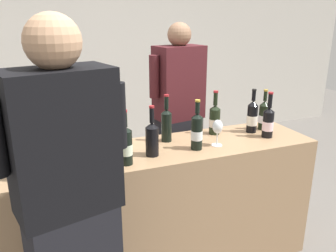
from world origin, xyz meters
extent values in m
cube|color=beige|center=(0.00, 2.60, 1.40)|extent=(8.00, 0.10, 2.80)
cube|color=#9E7A56|center=(0.00, 0.00, 0.45)|extent=(2.07, 0.53, 0.90)
cylinder|color=black|center=(0.44, 0.14, 1.00)|extent=(0.08, 0.08, 0.19)
cone|color=black|center=(0.44, 0.14, 1.11)|extent=(0.08, 0.08, 0.03)
cylinder|color=black|center=(0.44, 0.14, 1.17)|extent=(0.03, 0.03, 0.09)
cylinder|color=maroon|center=(0.44, 0.14, 1.22)|extent=(0.03, 0.03, 0.01)
cylinder|color=beige|center=(0.44, 0.14, 0.99)|extent=(0.08, 0.08, 0.06)
cylinder|color=black|center=(-0.30, -0.15, 1.01)|extent=(0.08, 0.08, 0.20)
cone|color=black|center=(-0.30, -0.15, 1.12)|extent=(0.08, 0.08, 0.03)
cylinder|color=black|center=(-0.30, -0.15, 1.18)|extent=(0.03, 0.03, 0.09)
cylinder|color=maroon|center=(-0.30, -0.15, 1.23)|extent=(0.03, 0.03, 0.01)
cylinder|color=silver|center=(-0.30, -0.15, 1.00)|extent=(0.08, 0.08, 0.06)
cylinder|color=black|center=(0.06, 0.12, 1.00)|extent=(0.07, 0.07, 0.20)
cone|color=black|center=(0.06, 0.12, 1.12)|extent=(0.07, 0.07, 0.03)
cylinder|color=black|center=(0.06, 0.12, 1.18)|extent=(0.03, 0.03, 0.09)
cylinder|color=maroon|center=(0.06, 0.12, 1.23)|extent=(0.03, 0.03, 0.01)
cylinder|color=black|center=(0.18, -0.09, 1.01)|extent=(0.07, 0.07, 0.21)
cone|color=black|center=(0.18, -0.09, 1.13)|extent=(0.07, 0.07, 0.03)
cylinder|color=black|center=(0.18, -0.09, 1.18)|extent=(0.03, 0.03, 0.08)
cylinder|color=#B79333|center=(0.18, -0.09, 1.23)|extent=(0.03, 0.03, 0.01)
cylinder|color=silver|center=(0.18, -0.09, 1.00)|extent=(0.08, 0.08, 0.06)
cylinder|color=black|center=(0.76, -0.06, 1.00)|extent=(0.08, 0.08, 0.19)
cone|color=black|center=(0.76, -0.06, 1.11)|extent=(0.08, 0.08, 0.03)
cylinder|color=black|center=(0.76, -0.06, 1.17)|extent=(0.03, 0.03, 0.10)
cylinder|color=maroon|center=(0.76, -0.06, 1.23)|extent=(0.03, 0.03, 0.01)
cylinder|color=silver|center=(0.76, -0.06, 0.99)|extent=(0.08, 0.08, 0.07)
cylinder|color=black|center=(0.84, 0.09, 1.00)|extent=(0.07, 0.07, 0.19)
cone|color=black|center=(0.84, 0.09, 1.11)|extent=(0.07, 0.07, 0.04)
cylinder|color=black|center=(0.84, 0.09, 1.16)|extent=(0.03, 0.03, 0.07)
cylinder|color=#B79333|center=(0.84, 0.09, 1.21)|extent=(0.03, 0.03, 0.01)
cylinder|color=silver|center=(0.84, 0.09, 0.99)|extent=(0.08, 0.08, 0.06)
cylinder|color=black|center=(-0.45, 0.02, 1.00)|extent=(0.08, 0.08, 0.20)
cone|color=black|center=(-0.45, 0.02, 1.12)|extent=(0.08, 0.08, 0.03)
cylinder|color=black|center=(-0.45, 0.02, 1.18)|extent=(0.03, 0.03, 0.08)
cylinder|color=black|center=(-0.45, 0.02, 1.22)|extent=(0.03, 0.03, 0.01)
cylinder|color=black|center=(0.72, 0.07, 1.01)|extent=(0.08, 0.08, 0.20)
cone|color=black|center=(0.72, 0.07, 1.13)|extent=(0.08, 0.08, 0.04)
cylinder|color=black|center=(0.72, 0.07, 1.18)|extent=(0.03, 0.03, 0.07)
cylinder|color=black|center=(0.72, 0.07, 1.22)|extent=(0.03, 0.03, 0.01)
cylinder|color=white|center=(0.72, 0.07, 1.00)|extent=(0.08, 0.08, 0.07)
cylinder|color=black|center=(-0.27, 0.12, 1.00)|extent=(0.08, 0.08, 0.19)
cone|color=black|center=(-0.27, 0.12, 1.11)|extent=(0.08, 0.08, 0.03)
cylinder|color=black|center=(-0.27, 0.12, 1.17)|extent=(0.03, 0.03, 0.10)
cylinder|color=#333338|center=(-0.27, 0.12, 1.23)|extent=(0.03, 0.03, 0.01)
cylinder|color=silver|center=(-0.27, 0.12, 0.99)|extent=(0.08, 0.08, 0.08)
cylinder|color=black|center=(-0.86, -0.14, 1.01)|extent=(0.07, 0.07, 0.20)
cone|color=black|center=(-0.86, -0.14, 1.12)|extent=(0.07, 0.07, 0.03)
cylinder|color=black|center=(-0.86, -0.14, 1.18)|extent=(0.03, 0.03, 0.07)
cylinder|color=#333338|center=(-0.86, -0.14, 1.22)|extent=(0.03, 0.03, 0.01)
cylinder|color=black|center=(-0.12, -0.08, 1.00)|extent=(0.08, 0.08, 0.18)
cone|color=black|center=(-0.12, -0.08, 1.10)|extent=(0.08, 0.08, 0.03)
cylinder|color=black|center=(-0.12, -0.08, 1.16)|extent=(0.03, 0.03, 0.09)
cylinder|color=maroon|center=(-0.12, -0.08, 1.22)|extent=(0.03, 0.03, 0.01)
cylinder|color=black|center=(-0.48, -0.09, 1.00)|extent=(0.08, 0.08, 0.19)
cone|color=black|center=(-0.48, -0.09, 1.11)|extent=(0.08, 0.08, 0.03)
cylinder|color=black|center=(-0.48, -0.09, 1.16)|extent=(0.03, 0.03, 0.08)
cylinder|color=#333338|center=(-0.48, -0.09, 1.21)|extent=(0.04, 0.04, 0.01)
cylinder|color=silver|center=(0.34, -0.08, 0.91)|extent=(0.07, 0.07, 0.00)
cylinder|color=silver|center=(0.34, -0.08, 0.95)|extent=(0.01, 0.01, 0.09)
ellipsoid|color=silver|center=(0.34, -0.08, 1.04)|extent=(0.07, 0.07, 0.09)
ellipsoid|color=maroon|center=(0.34, -0.08, 1.02)|extent=(0.05, 0.05, 0.03)
cylinder|color=silver|center=(-0.71, -0.02, 1.02)|extent=(0.21, 0.21, 0.22)
torus|color=silver|center=(-0.71, -0.02, 1.13)|extent=(0.22, 0.22, 0.01)
cube|color=black|center=(0.37, 0.65, 0.45)|extent=(0.39, 0.30, 0.89)
cube|color=#47191E|center=(0.37, 0.65, 1.20)|extent=(0.43, 0.31, 0.61)
sphere|color=#8C664C|center=(0.37, 0.65, 1.59)|extent=(0.19, 0.19, 0.19)
cylinder|color=#47191E|center=(0.61, 0.69, 1.27)|extent=(0.08, 0.08, 0.34)
cylinder|color=#47191E|center=(0.14, 0.60, 1.27)|extent=(0.08, 0.08, 0.34)
cube|color=black|center=(-0.67, -0.60, 1.24)|extent=(0.46, 0.33, 0.60)
sphere|color=tan|center=(-0.67, -0.60, 1.64)|extent=(0.22, 0.22, 0.22)
cylinder|color=black|center=(-0.43, -0.54, 1.32)|extent=(0.08, 0.08, 0.29)
camera|label=1|loc=(-0.75, -1.96, 1.73)|focal=36.61mm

